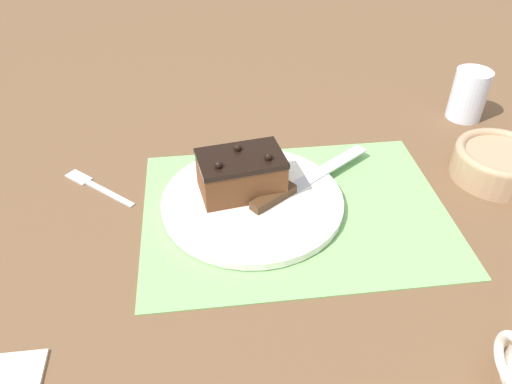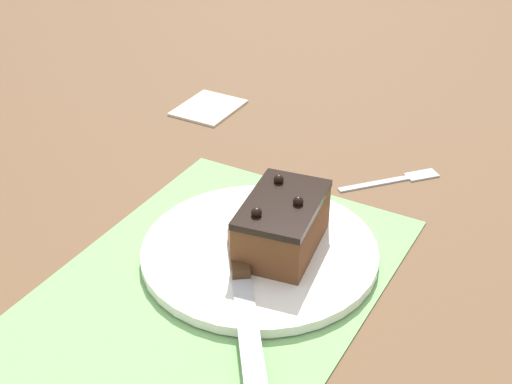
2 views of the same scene
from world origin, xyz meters
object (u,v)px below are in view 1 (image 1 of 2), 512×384
Objects in this scene: serving_knife at (293,187)px; dessert_fork at (94,185)px; drinking_glass at (469,95)px; small_bowl at (499,162)px; chocolate_cake at (241,173)px; cake_plate at (252,201)px.

serving_knife reaches higher than dessert_fork.
dessert_fork is (0.32, -0.07, -0.02)m from serving_knife.
drinking_glass reaches higher than small_bowl.
chocolate_cake is 0.25m from dessert_fork.
drinking_glass is (-0.46, -0.20, 0.00)m from chocolate_cake.
cake_plate is 0.41m from small_bowl.
cake_plate is at bearing 26.61° from drinking_glass.
chocolate_cake is at bearing -130.54° from serving_knife.
drinking_glass is (-0.45, -0.22, 0.04)m from cake_plate.
cake_plate is 1.27× the size of serving_knife.
cake_plate is 0.07m from serving_knife.
drinking_glass is at bearing -36.36° from dessert_fork.
dessert_fork is (0.70, 0.14, -0.05)m from drinking_glass.
small_bowl is at bearing -52.53° from dessert_fork.
chocolate_cake is 0.63× the size of serving_knife.
chocolate_cake is 0.96× the size of small_bowl.
small_bowl is (0.04, 0.20, -0.02)m from drinking_glass.
small_bowl is at bearing 79.46° from drinking_glass.
small_bowl is 1.19× the size of dessert_fork.
drinking_glass is 0.67× the size of small_bowl.
drinking_glass reaches higher than serving_knife.
cake_plate is 1.92× the size of small_bowl.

